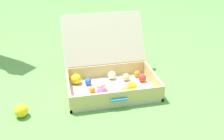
% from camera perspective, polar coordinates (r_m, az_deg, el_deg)
% --- Properties ---
extents(ground_plane, '(16.00, 16.00, 0.00)m').
position_cam_1_polar(ground_plane, '(1.99, -1.70, -3.75)').
color(ground_plane, '#569342').
extents(open_suitcase, '(0.66, 0.67, 0.49)m').
position_cam_1_polar(open_suitcase, '(1.95, -0.47, -0.74)').
color(open_suitcase, beige).
rests_on(open_suitcase, ground).
extents(stray_ball_on_grass, '(0.09, 0.09, 0.09)m').
position_cam_1_polar(stray_ball_on_grass, '(1.76, -19.74, -8.58)').
color(stray_ball_on_grass, yellow).
rests_on(stray_ball_on_grass, ground).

